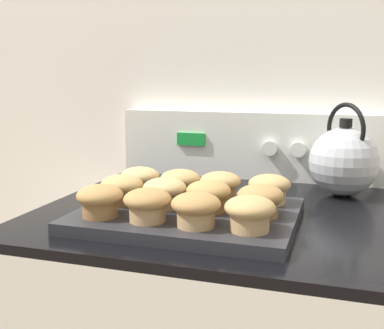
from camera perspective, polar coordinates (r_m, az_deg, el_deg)
wall_back at (r=1.34m, az=7.73°, el=10.67°), size 8.00×0.05×2.40m
control_panel at (r=1.30m, az=7.20°, el=2.27°), size 0.72×0.07×0.18m
muffin_pan at (r=0.92m, az=-0.47°, el=-6.04°), size 0.40×0.31×0.02m
muffin_r0_c0 at (r=0.88m, az=-10.85°, el=-4.09°), size 0.08×0.08×0.06m
muffin_r0_c1 at (r=0.84m, az=-5.29°, el=-4.63°), size 0.08×0.08×0.06m
muffin_r0_c2 at (r=0.81m, az=0.47°, el=-5.20°), size 0.08×0.08×0.06m
muffin_r0_c3 at (r=0.79m, az=6.88°, el=-5.63°), size 0.08×0.08×0.06m
muffin_r1_c0 at (r=0.96m, az=-8.30°, el=-2.80°), size 0.08×0.08×0.06m
muffin_r1_c1 at (r=0.92m, az=-3.26°, el=-3.23°), size 0.08×0.08×0.06m
muffin_r1_c2 at (r=0.90m, az=2.27°, el=-3.62°), size 0.08×0.08×0.06m
muffin_r1_c3 at (r=0.87m, az=8.10°, el=-4.11°), size 0.08×0.08×0.06m
muffin_r2_c0 at (r=1.03m, az=-6.19°, el=-1.76°), size 0.08×0.08×0.06m
muffin_r2_c1 at (r=1.00m, az=-1.40°, el=-2.10°), size 0.08×0.08×0.06m
muffin_r2_c2 at (r=0.98m, az=3.60°, el=-2.42°), size 0.08×0.08×0.06m
muffin_r2_c3 at (r=0.96m, az=9.16°, el=-2.75°), size 0.08×0.08×0.06m
tea_kettle at (r=1.15m, az=17.48°, el=0.50°), size 0.17×0.18×0.21m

